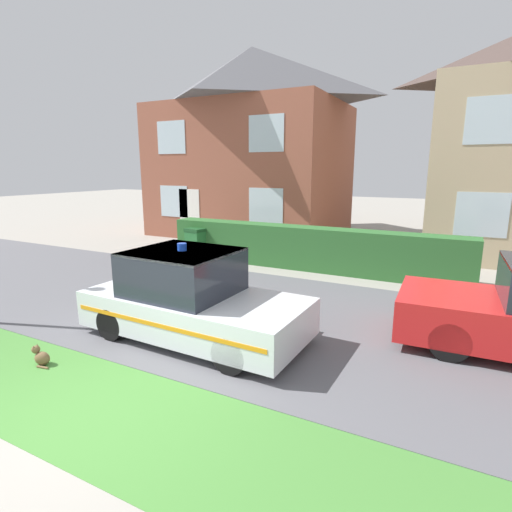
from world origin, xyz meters
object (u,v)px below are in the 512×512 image
house_left (252,142)px  wheelie_bin (197,244)px  police_car (192,299)px  cat (41,357)px

house_left → wheelie_bin: 6.96m
police_car → wheelie_bin: bearing=126.3°
house_left → police_car: bearing=-67.2°
police_car → wheelie_bin: (-3.56, 5.14, -0.18)m
police_car → house_left: house_left is taller
house_left → wheelie_bin: (1.07, -5.87, -3.57)m
house_left → wheelie_bin: bearing=-79.7°
cat → wheelie_bin: 7.38m
house_left → wheelie_bin: size_ratio=7.91×
cat → wheelie_bin: bearing=-83.1°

